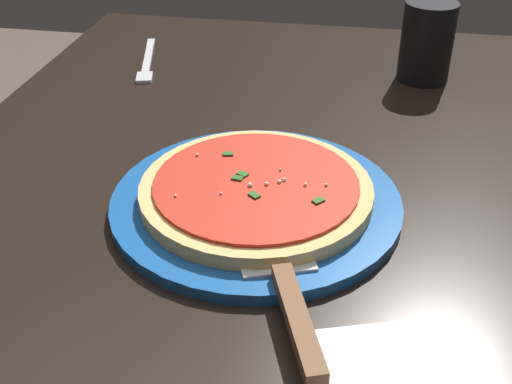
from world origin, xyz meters
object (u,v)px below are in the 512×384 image
Objects in this scene: serving_plate at (256,202)px; cup_tall_drink at (427,42)px; fork at (147,62)px; pizza at (256,190)px; pizza_server at (287,289)px.

cup_tall_drink reaches higher than serving_plate.
serving_plate is 0.45m from fork.
pizza reaches higher than serving_plate.
cup_tall_drink reaches higher than fork.
fork is (0.38, 0.25, -0.02)m from pizza.
pizza_server is 1.20× the size of fork.
serving_plate is at bearing 154.16° from cup_tall_drink.
pizza is at bearing 154.16° from cup_tall_drink.
serving_plate is at bearing 20.05° from pizza_server.
cup_tall_drink reaches higher than pizza.
pizza_server reaches higher than serving_plate.
pizza_server is at bearing -150.22° from fork.
fork is (-0.01, 0.44, -0.06)m from cup_tall_drink.
pizza is (0.00, -0.00, 0.02)m from serving_plate.
pizza_server is at bearing 165.76° from cup_tall_drink.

